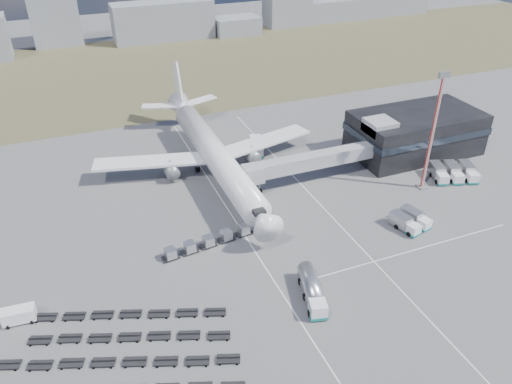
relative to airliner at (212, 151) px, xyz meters
name	(u,v)px	position (x,y,z in m)	size (l,w,h in m)	color
ground	(270,256)	(0.00, -32.38, -5.29)	(420.00, 420.00, 0.00)	#565659
grass_strip	(145,71)	(0.00, 77.62, -5.29)	(420.00, 90.00, 0.01)	brown
lane_markings	(312,234)	(9.77, -29.38, -5.29)	(47.12, 110.00, 0.01)	silver
terminal	(415,132)	(47.77, -8.41, -0.04)	(30.40, 16.40, 11.00)	black
jet_bridge	(301,163)	(15.90, -11.95, -0.24)	(30.30, 3.80, 7.05)	#939399
airliner	(212,151)	(0.00, 0.00, 0.00)	(51.59, 64.53, 17.62)	white
skyline	(102,23)	(-8.22, 118.62, 2.92)	(304.37, 24.80, 24.67)	gray
fuel_tanker	(312,290)	(1.84, -44.30, -3.61)	(5.12, 10.71, 3.36)	white
pushback_tug	(260,227)	(1.23, -24.38, -4.59)	(3.07, 1.73, 1.40)	white
utility_van	(19,315)	(-40.55, -32.42, -4.06)	(4.69, 2.12, 2.47)	white
catering_truck	(256,147)	(12.59, 5.38, -3.67)	(4.61, 7.43, 3.18)	white
service_trucks_near	(410,221)	(27.99, -34.05, -3.92)	(6.58, 7.35, 2.53)	white
service_trucks_far	(453,172)	(48.19, -22.43, -3.79)	(10.73, 9.29, 2.76)	white
uld_row	(217,238)	(-7.39, -25.35, -4.15)	(20.98, 4.48, 1.90)	black
baggage_dollies	(119,364)	(-28.26, -46.11, -4.91)	(36.44, 29.09, 0.76)	black
floodlight_mast	(432,133)	(39.42, -23.10, 7.45)	(2.37, 1.96, 25.41)	#AE211B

